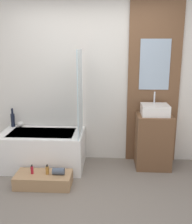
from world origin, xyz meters
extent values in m
plane|color=slate|center=(0.00, 0.00, 0.00)|extent=(12.00, 12.00, 0.00)
cube|color=silver|center=(0.00, 1.58, 1.30)|extent=(4.20, 0.06, 2.60)
cube|color=brown|center=(0.98, 1.53, 1.30)|extent=(0.80, 0.03, 2.60)
cube|color=#9EB2C6|center=(0.98, 1.51, 1.56)|extent=(0.45, 0.01, 0.76)
cube|color=white|center=(-0.72, 1.17, 0.28)|extent=(1.25, 0.71, 0.56)
cube|color=silver|center=(-0.72, 1.17, 0.55)|extent=(0.98, 0.50, 0.01)
cube|color=silver|center=(-0.12, 1.11, 1.17)|extent=(0.01, 0.54, 1.23)
cube|color=#A87F56|center=(-0.57, 0.59, 0.09)|extent=(0.75, 0.36, 0.17)
cube|color=brown|center=(0.98, 1.28, 0.41)|extent=(0.52, 0.46, 0.83)
cube|color=white|center=(0.98, 1.28, 0.91)|extent=(0.40, 0.34, 0.16)
cylinder|color=silver|center=(0.98, 1.38, 1.08)|extent=(0.02, 0.02, 0.18)
cylinder|color=black|center=(-1.27, 1.45, 0.66)|extent=(0.06, 0.06, 0.21)
cylinder|color=black|center=(-1.27, 1.45, 0.82)|extent=(0.04, 0.04, 0.09)
sphere|color=silver|center=(-1.14, 1.43, 0.61)|extent=(0.09, 0.09, 0.09)
cylinder|color=#B21928|center=(-0.72, 0.59, 0.22)|extent=(0.04, 0.04, 0.10)
cylinder|color=black|center=(-0.72, 0.59, 0.29)|extent=(0.02, 0.02, 0.02)
cylinder|color=#B2752D|center=(-0.52, 0.59, 0.23)|extent=(0.04, 0.04, 0.11)
cylinder|color=black|center=(-0.52, 0.59, 0.29)|extent=(0.03, 0.03, 0.02)
cylinder|color=#4C5666|center=(-0.37, 0.59, 0.22)|extent=(0.16, 0.09, 0.09)
camera|label=1|loc=(0.31, -2.56, 1.83)|focal=42.00mm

